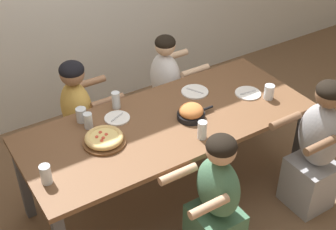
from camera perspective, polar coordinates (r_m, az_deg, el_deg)
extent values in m
plane|color=brown|center=(4.02, 0.00, -9.61)|extent=(18.00, 18.00, 0.00)
cube|color=brown|center=(3.53, 0.00, -0.93)|extent=(2.23, 0.92, 0.04)
cube|color=#4C4C51|center=(4.09, 15.70, -3.39)|extent=(0.07, 0.07, 0.73)
cube|color=#4C4C51|center=(3.77, -17.23, -7.66)|extent=(0.07, 0.07, 0.73)
cube|color=#4C4C51|center=(4.54, 8.56, 1.90)|extent=(0.07, 0.07, 0.73)
cylinder|color=brown|center=(3.33, -7.76, -3.23)|extent=(0.31, 0.31, 0.02)
torus|color=#DBB26B|center=(3.31, -7.81, -2.76)|extent=(0.27, 0.27, 0.04)
cylinder|color=#E5C675|center=(3.31, -7.80, -2.86)|extent=(0.22, 0.22, 0.04)
cylinder|color=#C6422D|center=(3.34, -8.26, -2.09)|extent=(0.02, 0.02, 0.01)
cylinder|color=#C6422D|center=(3.30, -8.68, -2.64)|extent=(0.02, 0.02, 0.01)
cylinder|color=#C6422D|center=(3.31, -7.54, -2.34)|extent=(0.02, 0.02, 0.01)
cylinder|color=#C6422D|center=(3.26, -8.08, -3.08)|extent=(0.02, 0.02, 0.01)
cylinder|color=#C6422D|center=(3.28, -7.89, -2.78)|extent=(0.02, 0.02, 0.01)
cylinder|color=black|center=(3.53, 2.82, -0.08)|extent=(0.21, 0.21, 0.04)
cylinder|color=black|center=(3.60, 4.83, 0.82)|extent=(0.10, 0.02, 0.02)
ellipsoid|color=#C17038|center=(3.51, 2.84, 0.52)|extent=(0.19, 0.19, 0.10)
cylinder|color=white|center=(3.55, -6.22, -0.38)|extent=(0.19, 0.19, 0.01)
cube|color=#B7B7BC|center=(3.54, -6.23, -0.26)|extent=(0.13, 0.06, 0.01)
cylinder|color=white|center=(3.87, 9.71, 2.63)|extent=(0.21, 0.21, 0.01)
cube|color=#B7B7BC|center=(3.87, 9.73, 2.74)|extent=(0.15, 0.03, 0.01)
cylinder|color=white|center=(3.84, 3.29, 2.86)|extent=(0.22, 0.22, 0.01)
cube|color=#B7B7BC|center=(3.84, 3.29, 2.97)|extent=(0.08, 0.15, 0.01)
cylinder|color=silver|center=(3.05, -14.67, -7.01)|extent=(0.07, 0.07, 0.13)
cylinder|color=silver|center=(3.07, -14.59, -7.40)|extent=(0.06, 0.06, 0.08)
cylinder|color=silver|center=(3.64, -6.36, 1.81)|extent=(0.06, 0.06, 0.14)
cylinder|color=silver|center=(3.65, -6.33, 1.45)|extent=(0.06, 0.06, 0.08)
cylinder|color=silver|center=(3.54, -10.52, 0.01)|extent=(0.08, 0.08, 0.11)
cylinder|color=silver|center=(3.46, -9.71, -0.69)|extent=(0.06, 0.06, 0.12)
cylinder|color=silver|center=(3.47, -9.67, -1.03)|extent=(0.06, 0.06, 0.07)
cylinder|color=silver|center=(3.82, 12.22, 2.76)|extent=(0.08, 0.08, 0.12)
cylinder|color=silver|center=(3.31, 4.19, -1.84)|extent=(0.07, 0.07, 0.14)
cylinder|color=black|center=(3.32, 4.18, -2.05)|extent=(0.06, 0.06, 0.11)
ellipsoid|color=#477556|center=(3.15, 6.12, -8.75)|extent=(0.24, 0.36, 0.45)
sphere|color=tan|center=(2.94, 6.50, -4.27)|extent=(0.20, 0.20, 0.20)
ellipsoid|color=black|center=(2.91, 6.55, -3.75)|extent=(0.20, 0.20, 0.14)
cylinder|color=tan|center=(2.90, 5.02, -11.06)|extent=(0.28, 0.06, 0.06)
cylinder|color=tan|center=(3.10, 1.23, -7.22)|extent=(0.28, 0.06, 0.06)
cube|color=gold|center=(4.18, -10.40, -4.16)|extent=(0.32, 0.34, 0.43)
ellipsoid|color=gold|center=(3.92, -11.08, 0.89)|extent=(0.24, 0.36, 0.46)
sphere|color=#9E7051|center=(3.75, -11.63, 4.96)|extent=(0.20, 0.20, 0.20)
ellipsoid|color=black|center=(3.73, -11.69, 5.42)|extent=(0.20, 0.20, 0.14)
cylinder|color=#9E7051|center=(4.07, -9.51, 3.94)|extent=(0.28, 0.06, 0.06)
cylinder|color=#9E7051|center=(3.80, -7.38, 1.70)|extent=(0.28, 0.06, 0.06)
cube|color=silver|center=(4.48, -0.31, -0.46)|extent=(0.32, 0.34, 0.43)
ellipsoid|color=silver|center=(4.23, -0.33, 4.54)|extent=(0.24, 0.36, 0.48)
sphere|color=beige|center=(4.08, -0.34, 8.46)|extent=(0.18, 0.18, 0.18)
ellipsoid|color=black|center=(4.06, -0.34, 8.85)|extent=(0.18, 0.18, 0.13)
cylinder|color=beige|center=(4.41, 0.77, 7.28)|extent=(0.28, 0.06, 0.06)
cylinder|color=beige|center=(4.16, 3.34, 5.40)|extent=(0.28, 0.06, 0.06)
cube|color=#99999E|center=(3.97, 16.77, -7.90)|extent=(0.32, 0.34, 0.43)
ellipsoid|color=#99999E|center=(3.67, 18.02, -2.37)|extent=(0.24, 0.36, 0.53)
sphere|color=brown|center=(3.47, 19.09, 2.35)|extent=(0.20, 0.20, 0.20)
ellipsoid|color=black|center=(3.45, 19.20, 2.84)|extent=(0.20, 0.20, 0.14)
cylinder|color=brown|center=(3.39, 18.12, -3.55)|extent=(0.28, 0.06, 0.06)
cylinder|color=brown|center=(3.56, 14.13, -0.69)|extent=(0.28, 0.06, 0.06)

